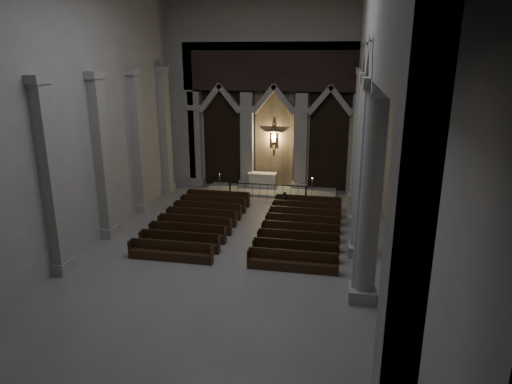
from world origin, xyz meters
TOP-DOWN VIEW (x-y plane):
  - room at (0.00, 0.00)m, footprint 24.00×24.10m
  - sanctuary_wall at (0.00, 11.54)m, footprint 14.00×0.77m
  - right_arcade at (5.50, 1.33)m, footprint 1.00×24.00m
  - left_pilasters at (-6.75, 3.50)m, footprint 0.60×13.00m
  - sanctuary_step at (0.00, 10.60)m, footprint 8.50×2.60m
  - altar at (-0.69, 11.18)m, footprint 1.89×0.76m
  - altar_rail at (0.00, 9.09)m, footprint 4.94×0.09m
  - candle_stand_left at (-3.30, 9.83)m, footprint 0.22×0.22m
  - candle_stand_right at (2.77, 9.31)m, footprint 0.25×0.25m
  - pews at (-0.00, 3.35)m, footprint 9.24×8.32m
  - worshipper at (1.37, 7.07)m, footprint 0.45×0.35m

SIDE VIEW (x-z plane):
  - sanctuary_step at x=0.00m, z-range 0.00..0.15m
  - pews at x=0.00m, z-range -0.15..0.71m
  - candle_stand_left at x=-3.30m, z-range -0.30..1.00m
  - candle_stand_right at x=2.77m, z-range -0.33..1.12m
  - worshipper at x=1.37m, z-range 0.00..1.10m
  - altar at x=-0.69m, z-range 0.15..1.12m
  - altar_rail at x=0.00m, z-range 0.16..1.13m
  - left_pilasters at x=-6.75m, z-range -0.10..7.92m
  - sanctuary_wall at x=0.00m, z-range 0.62..12.62m
  - room at x=0.00m, z-range 1.60..13.60m
  - right_arcade at x=5.50m, z-range 1.83..13.83m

